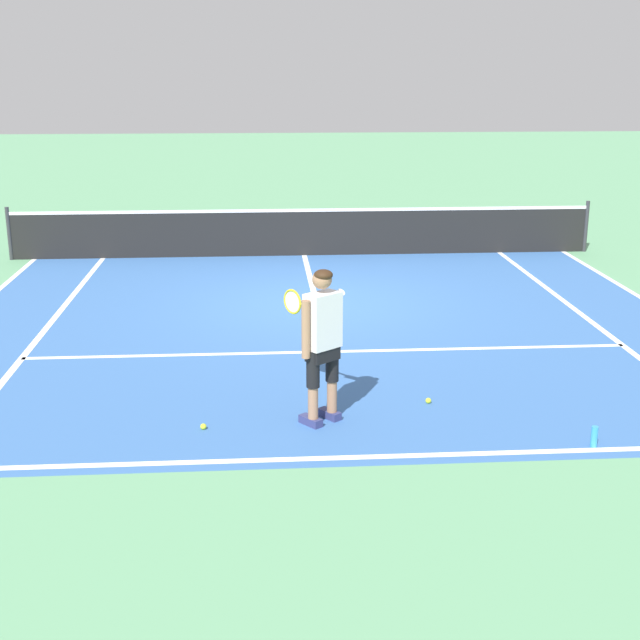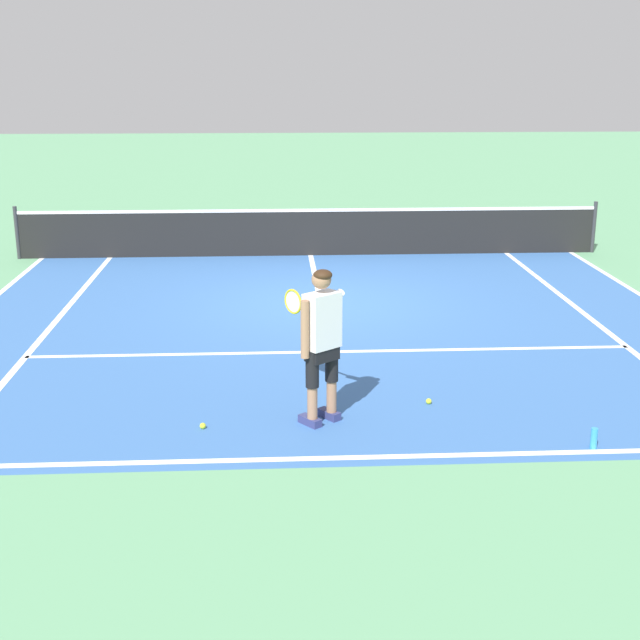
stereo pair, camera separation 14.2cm
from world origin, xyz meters
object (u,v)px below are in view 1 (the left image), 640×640
(tennis_player, at_px, (321,335))
(tennis_ball_by_baseline, at_px, (203,427))
(tennis_ball_near_feet, at_px, (428,401))
(water_bottle, at_px, (594,437))

(tennis_player, bearing_deg, tennis_ball_by_baseline, -174.28)
(tennis_ball_near_feet, height_order, tennis_ball_by_baseline, same)
(tennis_ball_near_feet, bearing_deg, water_bottle, -41.86)
(tennis_ball_near_feet, bearing_deg, tennis_player, -160.55)
(water_bottle, bearing_deg, tennis_ball_by_baseline, 169.70)
(tennis_player, bearing_deg, tennis_ball_near_feet, 19.45)
(tennis_player, height_order, tennis_ball_by_baseline, tennis_player)
(tennis_player, relative_size, tennis_ball_near_feet, 25.95)
(tennis_player, xyz_separation_m, tennis_ball_near_feet, (1.27, 0.45, -0.96))
(tennis_player, height_order, tennis_ball_near_feet, tennis_player)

